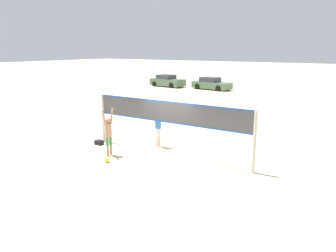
{
  "coord_description": "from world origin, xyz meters",
  "views": [
    {
      "loc": [
        7.61,
        -11.57,
        4.63
      ],
      "look_at": [
        0.0,
        0.0,
        1.33
      ],
      "focal_mm": 35.0,
      "sensor_mm": 36.0,
      "label": 1
    }
  ],
  "objects_px": {
    "player_spiker": "(109,131)",
    "gear_bag": "(99,142)",
    "parked_car_mid": "(167,81)",
    "parked_car_near": "(211,84)",
    "player_blocker": "(158,123)",
    "volleyball_net": "(168,118)",
    "volleyball": "(107,160)"
  },
  "relations": [
    {
      "from": "player_spiker",
      "to": "parked_car_mid",
      "type": "xyz_separation_m",
      "value": [
        -12.63,
        23.72,
        -0.45
      ]
    },
    {
      "from": "player_blocker",
      "to": "parked_car_near",
      "type": "distance_m",
      "value": 23.13
    },
    {
      "from": "volleyball",
      "to": "volleyball_net",
      "type": "bearing_deg",
      "value": 53.98
    },
    {
      "from": "gear_bag",
      "to": "parked_car_mid",
      "type": "bearing_deg",
      "value": 115.85
    },
    {
      "from": "gear_bag",
      "to": "volleyball",
      "type": "bearing_deg",
      "value": -38.37
    },
    {
      "from": "parked_car_mid",
      "to": "parked_car_near",
      "type": "bearing_deg",
      "value": 9.94
    },
    {
      "from": "player_blocker",
      "to": "player_spiker",
      "type": "bearing_deg",
      "value": -24.77
    },
    {
      "from": "player_blocker",
      "to": "volleyball",
      "type": "xyz_separation_m",
      "value": [
        -0.5,
        -3.0,
        -1.08
      ]
    },
    {
      "from": "parked_car_near",
      "to": "parked_car_mid",
      "type": "height_order",
      "value": "parked_car_mid"
    },
    {
      "from": "player_blocker",
      "to": "volleyball",
      "type": "height_order",
      "value": "player_blocker"
    },
    {
      "from": "parked_car_near",
      "to": "player_blocker",
      "type": "bearing_deg",
      "value": -63.01
    },
    {
      "from": "player_spiker",
      "to": "parked_car_near",
      "type": "relative_size",
      "value": 0.45
    },
    {
      "from": "gear_bag",
      "to": "parked_car_near",
      "type": "distance_m",
      "value": 23.63
    },
    {
      "from": "player_spiker",
      "to": "parked_car_near",
      "type": "bearing_deg",
      "value": 15.71
    },
    {
      "from": "gear_bag",
      "to": "parked_car_near",
      "type": "xyz_separation_m",
      "value": [
        -5.15,
        23.06,
        0.53
      ]
    },
    {
      "from": "gear_bag",
      "to": "parked_car_mid",
      "type": "xyz_separation_m",
      "value": [
        -11.02,
        22.74,
        0.56
      ]
    },
    {
      "from": "volleyball_net",
      "to": "gear_bag",
      "type": "xyz_separation_m",
      "value": [
        -3.75,
        -0.49,
        -1.6
      ]
    },
    {
      "from": "player_blocker",
      "to": "volleyball",
      "type": "bearing_deg",
      "value": -9.52
    },
    {
      "from": "volleyball_net",
      "to": "parked_car_near",
      "type": "xyz_separation_m",
      "value": [
        -8.9,
        22.57,
        -1.07
      ]
    },
    {
      "from": "player_blocker",
      "to": "parked_car_mid",
      "type": "xyz_separation_m",
      "value": [
        -13.67,
        21.45,
        -0.53
      ]
    },
    {
      "from": "player_blocker",
      "to": "parked_car_near",
      "type": "bearing_deg",
      "value": -160.27
    },
    {
      "from": "volleyball_net",
      "to": "volleyball",
      "type": "relative_size",
      "value": 34.55
    },
    {
      "from": "gear_bag",
      "to": "parked_car_mid",
      "type": "relative_size",
      "value": 0.08
    },
    {
      "from": "player_spiker",
      "to": "gear_bag",
      "type": "bearing_deg",
      "value": 58.79
    },
    {
      "from": "player_spiker",
      "to": "volleyball",
      "type": "bearing_deg",
      "value": -143.32
    },
    {
      "from": "player_blocker",
      "to": "gear_bag",
      "type": "height_order",
      "value": "player_blocker"
    },
    {
      "from": "gear_bag",
      "to": "parked_car_near",
      "type": "bearing_deg",
      "value": 102.59
    },
    {
      "from": "player_blocker",
      "to": "volleyball",
      "type": "relative_size",
      "value": 9.9
    },
    {
      "from": "player_blocker",
      "to": "gear_bag",
      "type": "relative_size",
      "value": 6.25
    },
    {
      "from": "volleyball_net",
      "to": "parked_car_near",
      "type": "bearing_deg",
      "value": 111.52
    },
    {
      "from": "player_spiker",
      "to": "volleyball_net",
      "type": "bearing_deg",
      "value": -55.6
    },
    {
      "from": "player_spiker",
      "to": "gear_bag",
      "type": "distance_m",
      "value": 2.13
    }
  ]
}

